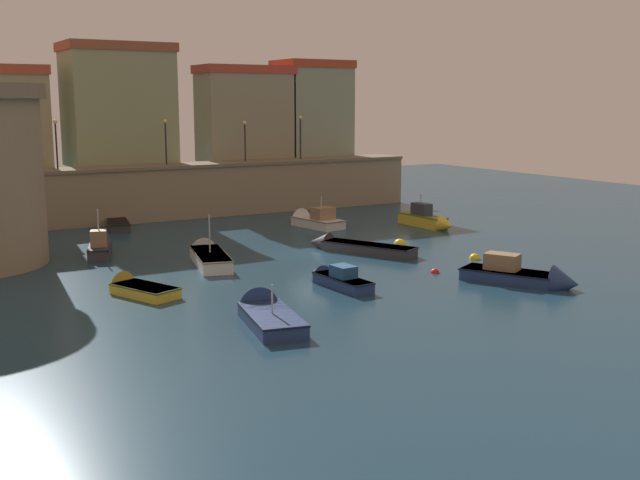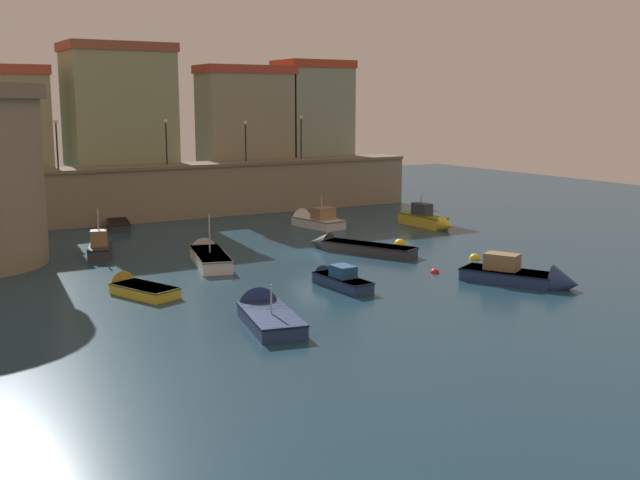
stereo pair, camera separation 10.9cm
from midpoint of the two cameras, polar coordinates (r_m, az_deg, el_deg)
ground_plane at (r=46.77m, az=-0.55°, el=-0.99°), size 100.35×100.35×0.00m
quay_wall at (r=62.85m, az=-8.92°, el=3.68°), size 37.90×3.52×4.19m
old_town_backdrop at (r=66.08m, az=-10.75°, el=9.33°), size 32.66×5.54×9.61m
quay_lamp_0 at (r=59.46m, az=-18.69°, el=7.21°), size 0.32×0.32×3.56m
quay_lamp_1 at (r=61.67m, az=-11.16°, el=7.60°), size 0.32×0.32×3.49m
quay_lamp_2 at (r=64.22m, az=-5.43°, el=7.72°), size 0.32×0.32×3.28m
quay_lamp_3 at (r=66.56m, az=-1.35°, el=8.03°), size 0.32×0.32×3.65m
moored_boat_0 at (r=40.14m, az=14.95°, el=-2.59°), size 4.21×5.99×1.98m
moored_boat_1 at (r=48.35m, az=-15.73°, el=-0.44°), size 2.67×5.13×3.05m
moored_boat_2 at (r=57.07m, az=7.96°, el=1.49°), size 1.34×5.49×2.52m
moored_boat_3 at (r=56.99m, az=-0.55°, el=1.48°), size 2.56×5.43×2.85m
moored_boat_4 at (r=32.71m, az=-4.03°, el=-5.32°), size 2.92×5.77×2.38m
moored_boat_5 at (r=47.30m, az=2.49°, el=-0.48°), size 4.41×7.18×1.38m
moored_boat_6 at (r=58.63m, az=-14.55°, el=1.25°), size 2.39×5.59×1.28m
moored_boat_7 at (r=38.08m, az=-13.43°, el=-3.42°), size 2.97×4.53×1.45m
moored_boat_8 at (r=53.51m, az=-21.46°, el=-0.00°), size 1.96×5.54×1.74m
moored_boat_9 at (r=38.57m, az=1.21°, el=-2.82°), size 1.34×4.78×1.41m
moored_boat_10 at (r=44.72m, az=-8.16°, el=-1.11°), size 3.15×6.89×3.26m
mooring_buoy_0 at (r=49.76m, az=5.94°, el=-0.37°), size 0.80×0.80×0.80m
mooring_buoy_1 at (r=46.02m, az=11.33°, el=-1.37°), size 0.64×0.64×0.64m
mooring_buoy_2 at (r=41.94m, az=8.48°, el=-2.40°), size 0.47×0.47×0.47m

